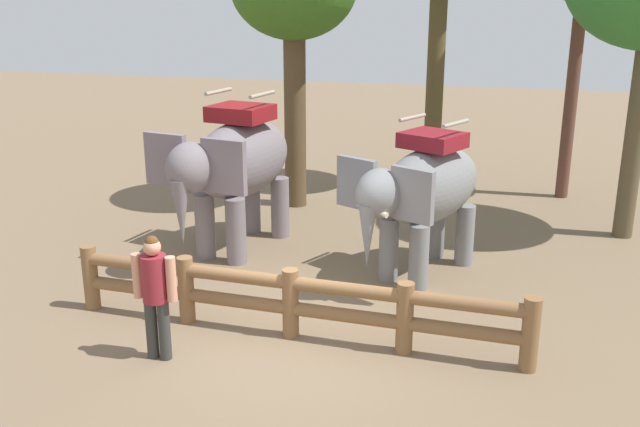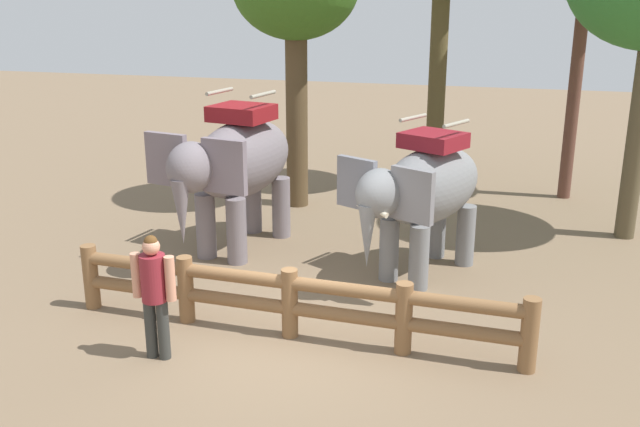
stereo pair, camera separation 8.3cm
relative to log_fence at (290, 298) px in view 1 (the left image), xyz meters
The scene contains 5 objects.
ground_plane 0.61m from the log_fence, 90.00° to the right, with size 60.00×60.00×0.00m, color #766048.
log_fence is the anchor object (origin of this frame).
elephant_near_left 4.01m from the log_fence, 122.84° to the left, with size 2.17×3.66×3.08m.
elephant_center 3.40m from the log_fence, 62.25° to the left, with size 2.53×3.29×2.79m.
tourist_woman_in_black 1.95m from the log_fence, 144.93° to the right, with size 0.63×0.35×1.79m.
Camera 1 is at (2.90, -8.97, 4.86)m, focal length 40.09 mm.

